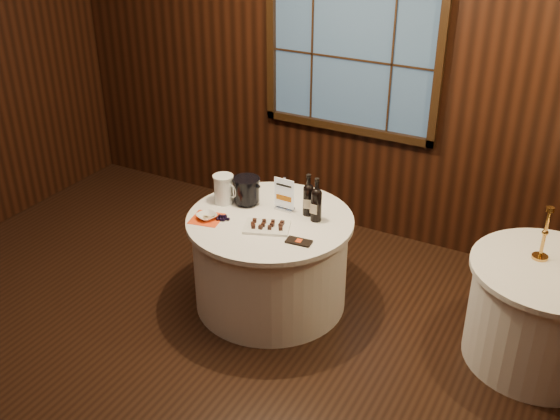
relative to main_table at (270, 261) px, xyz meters
The scene contains 15 objects.
ground 1.07m from the main_table, 90.00° to the right, with size 6.00×6.00×0.00m, color black.
back_wall 1.88m from the main_table, 90.00° to the left, with size 6.00×0.10×3.00m.
main_table is the anchor object (origin of this frame).
side_table 2.02m from the main_table, ahead, with size 1.08×1.08×0.77m.
sign_stand 0.51m from the main_table, 79.43° to the left, with size 0.17×0.09×0.28m.
port_bottle_left 0.61m from the main_table, 39.63° to the left, with size 0.08×0.09×0.34m.
port_bottle_right 0.64m from the main_table, 23.05° to the left, with size 0.08×0.09×0.35m.
ice_bucket 0.58m from the main_table, 156.02° to the left, with size 0.21×0.21×0.22m.
chocolate_plate 0.43m from the main_table, 69.04° to the right, with size 0.39×0.33×0.05m.
chocolate_box 0.57m from the main_table, 31.49° to the right, with size 0.18×0.09×0.02m, color black.
grape_bunch 0.54m from the main_table, 145.04° to the right, with size 0.17×0.09×0.04m.
glass_pitcher 0.67m from the main_table, behind, with size 0.22×0.16×0.23m.
orange_napkin 0.61m from the main_table, 149.92° to the right, with size 0.23×0.23×0.00m, color #F94715.
cracker_bowl 0.63m from the main_table, 149.92° to the right, with size 0.15×0.15×0.04m, color white.
brass_candlestick 2.01m from the main_table, 11.35° to the left, with size 0.11×0.11×0.39m.
Camera 1 is at (2.15, -2.80, 3.16)m, focal length 42.00 mm.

